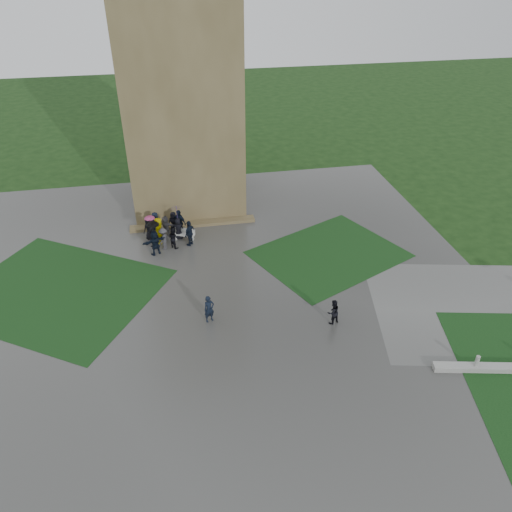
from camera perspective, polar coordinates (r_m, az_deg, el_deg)
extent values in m
plane|color=black|center=(27.82, -5.44, -7.03)|extent=(120.00, 120.00, 0.00)
cube|color=#383835|center=(29.37, -5.85, -4.55)|extent=(34.00, 34.00, 0.02)
cube|color=black|center=(31.77, -21.68, -3.79)|extent=(14.10, 13.46, 0.01)
cube|color=black|center=(33.27, 8.32, 0.22)|extent=(11.12, 10.15, 0.01)
cube|color=brown|center=(37.44, -8.74, 18.93)|extent=(8.00, 8.00, 18.00)
cube|color=brown|center=(36.53, -7.20, 3.68)|extent=(9.00, 0.80, 0.22)
cylinder|color=gray|center=(26.67, 23.89, -11.15)|extent=(0.20, 0.20, 0.90)
cube|color=beige|center=(34.63, -8.18, 2.43)|extent=(1.46, 0.94, 0.06)
cube|color=beige|center=(34.92, -9.03, 2.22)|extent=(0.22, 0.38, 0.39)
cube|color=beige|center=(34.56, -7.28, 2.02)|extent=(0.22, 0.38, 0.39)
cube|color=beige|center=(34.69, -8.10, 2.91)|extent=(1.32, 0.60, 0.38)
imported|color=black|center=(34.68, -8.86, 3.10)|extent=(0.79, 0.57, 1.55)
imported|color=black|center=(35.06, -8.77, 3.81)|extent=(1.26, 1.23, 1.92)
imported|color=black|center=(35.46, -9.39, 3.81)|extent=(0.92, 0.78, 1.60)
imported|color=#3F3E43|center=(35.15, -10.26, 3.37)|extent=(1.51, 1.01, 1.54)
imported|color=black|center=(35.21, -11.39, 3.56)|extent=(1.01, 0.81, 1.82)
imported|color=black|center=(35.03, -12.15, 3.08)|extent=(0.93, 0.85, 1.58)
imported|color=yellow|center=(34.40, -11.07, 2.91)|extent=(0.97, 1.82, 1.86)
imported|color=black|center=(34.10, -11.84, 2.51)|extent=(0.60, 0.76, 1.84)
imported|color=black|center=(33.15, -11.46, 1.50)|extent=(1.70, 1.18, 1.73)
imported|color=#3F3E43|center=(33.68, -10.52, 1.96)|extent=(0.96, 1.12, 1.54)
imported|color=black|center=(33.75, -9.42, 2.05)|extent=(0.77, 0.79, 1.44)
imported|color=black|center=(33.77, -7.58, 2.61)|extent=(1.12, 1.22, 1.82)
imported|color=pink|center=(33.59, -12.04, 4.07)|extent=(0.68, 0.68, 0.60)
imported|color=#462D7B|center=(34.07, -9.04, 4.95)|extent=(0.97, 0.97, 0.89)
imported|color=black|center=(32.55, -11.69, 3.33)|extent=(0.79, 0.79, 0.70)
imported|color=black|center=(27.08, -5.38, -6.05)|extent=(0.68, 0.56, 1.61)
imported|color=black|center=(27.19, 8.80, -6.34)|extent=(0.81, 0.62, 1.48)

